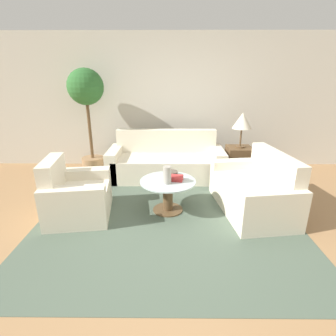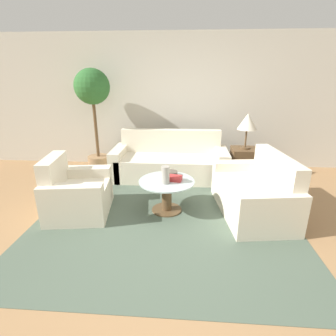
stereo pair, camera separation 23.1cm
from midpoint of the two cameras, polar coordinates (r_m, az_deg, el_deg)
The scene contains 13 objects.
ground_plane at distance 3.17m, azimuth 2.70°, elevation -15.36°, with size 14.00×14.00×0.00m, color #9E754C.
wall_back at distance 5.43m, azimuth 3.79°, elevation 14.08°, with size 10.00×0.06×2.60m.
rug at distance 3.77m, azimuth 1.49°, elevation -9.14°, with size 3.38×3.52×0.01m.
sofa_main at distance 4.90m, azimuth 1.77°, elevation 1.21°, with size 2.08×0.85×0.84m.
armchair at distance 3.78m, azimuth -17.97°, elevation -5.57°, with size 0.89×0.97×0.81m.
loveseat at distance 3.86m, azimuth 20.44°, elevation -5.35°, with size 0.98×1.48×0.83m.
coffee_table at distance 3.64m, azimuth 1.53°, elevation -5.15°, with size 0.77×0.77×0.46m.
side_table at distance 5.01m, azimuth 17.34°, elevation 0.90°, with size 0.44×0.44×0.57m.
table_lamp at distance 4.84m, azimuth 18.24°, elevation 9.43°, with size 0.34×0.34×0.62m.
potted_plant at distance 5.19m, azimuth -14.72°, elevation 14.16°, with size 0.65×0.65×1.94m.
vase at distance 3.45m, azimuth 1.38°, elevation -1.54°, with size 0.11×0.11×0.24m.
bowl at distance 3.74m, azimuth 2.44°, elevation -1.23°, with size 0.18×0.18×0.07m.
book_stack at distance 3.57m, azimuth 3.43°, elevation -2.27°, with size 0.20×0.17×0.07m.
Camera 2 is at (0.16, -2.60, 1.82)m, focal length 28.00 mm.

